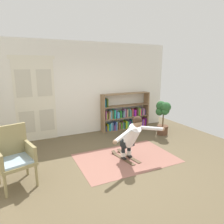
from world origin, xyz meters
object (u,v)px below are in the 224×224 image
Objects in this scene: bookshelf at (125,116)px; person_skier at (132,135)px; potted_plant at (163,114)px; skis_pair at (125,157)px; wicker_chair at (14,155)px.

bookshelf is 1.20× the size of person_skier.
person_skier reaches higher than potted_plant.
person_skier is at bearing -79.91° from skis_pair.
bookshelf is 2.35m from skis_pair.
potted_plant is (4.29, 1.06, 0.08)m from wicker_chair.
skis_pair is at bearing -118.54° from bookshelf.
person_skier is at bearing -115.23° from bookshelf.
bookshelf is 2.49m from person_skier.
wicker_chair is 1.29× the size of skis_pair.
person_skier is (2.41, -0.16, 0.06)m from wicker_chair.
skis_pair is 0.66m from person_skier.
wicker_chair is 2.44m from skis_pair.
person_skier reaches higher than wicker_chair.
wicker_chair is 0.75× the size of person_skier.
person_skier is at bearing -3.81° from wicker_chair.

